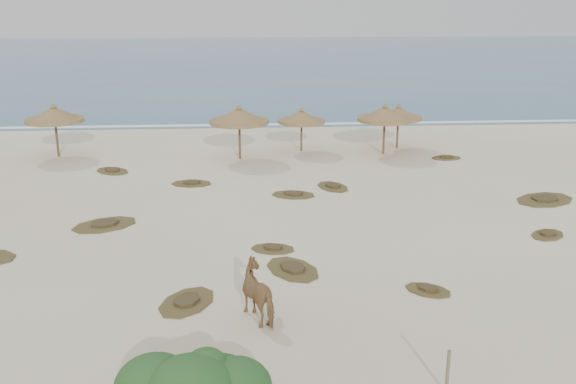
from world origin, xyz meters
name	(u,v)px	position (x,y,z in m)	size (l,w,h in m)	color
ground	(290,276)	(0.00, 0.00, 0.00)	(160.00, 160.00, 0.00)	beige
ocean	(254,59)	(0.00, 75.00, 0.00)	(200.00, 100.00, 0.01)	#2B5883
foam_line	(265,125)	(0.00, 26.00, 0.00)	(70.00, 0.60, 0.01)	white
palapa_1	(54,115)	(-12.22, 17.39, 2.40)	(3.88, 3.88, 3.10)	brown
palapa_2	(239,117)	(-1.74, 16.06, 2.43)	(3.95, 3.95, 3.14)	brown
palapa_3	(301,117)	(1.91, 17.74, 2.04)	(3.39, 3.39, 2.63)	brown
palapa_4	(398,114)	(7.81, 18.19, 2.10)	(3.81, 3.81, 2.70)	brown
palapa_5	(385,115)	(6.66, 16.74, 2.32)	(3.91, 3.91, 2.99)	brown
horse	(262,292)	(-1.01, -2.81, 0.81)	(0.87, 1.91, 1.61)	#997445
fence_post_near	(448,372)	(3.19, -6.77, 0.57)	(0.09, 0.09, 1.13)	#6E6652
scrub_1	(105,224)	(-7.16, 5.36, 0.05)	(3.13, 2.77, 0.16)	brown
scrub_2	(273,248)	(-0.47, 2.34, 0.05)	(1.81, 1.38, 0.16)	brown
scrub_3	(293,194)	(0.78, 8.91, 0.05)	(2.26, 1.72, 0.16)	brown
scrub_4	(548,234)	(10.23, 3.06, 0.05)	(1.89, 1.79, 0.16)	brown
scrub_5	(545,199)	(12.12, 7.41, 0.05)	(3.53, 3.07, 0.16)	brown
scrub_6	(112,171)	(-8.46, 13.75, 0.05)	(2.42, 2.36, 0.16)	brown
scrub_7	(333,186)	(2.78, 10.07, 0.05)	(1.95, 2.33, 0.16)	brown
scrub_9	(293,269)	(0.12, 0.47, 0.05)	(2.41, 2.76, 0.16)	brown
scrub_10	(446,158)	(10.02, 15.37, 0.05)	(1.85, 1.33, 0.16)	brown
scrub_11	(187,302)	(-3.26, -1.74, 0.05)	(2.29, 2.62, 0.16)	brown
scrub_12	(428,290)	(4.26, -1.43, 0.05)	(1.76, 1.63, 0.16)	brown
scrub_13	(192,183)	(-4.10, 11.11, 0.05)	(2.09, 1.47, 0.16)	brown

